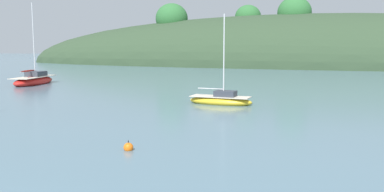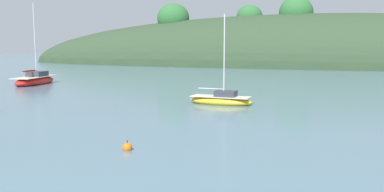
{
  "view_description": "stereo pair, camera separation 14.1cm",
  "coord_description": "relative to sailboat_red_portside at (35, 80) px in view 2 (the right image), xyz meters",
  "views": [
    {
      "loc": [
        9.37,
        -5.92,
        4.6
      ],
      "look_at": [
        0.0,
        20.0,
        1.2
      ],
      "focal_mm": 37.85,
      "sensor_mm": 36.0,
      "label": 1
    },
    {
      "loc": [
        9.51,
        -5.88,
        4.6
      ],
      "look_at": [
        0.0,
        20.0,
        1.2
      ],
      "focal_mm": 37.85,
      "sensor_mm": 36.0,
      "label": 2
    }
  ],
  "objects": [
    {
      "name": "far_shoreline_hill",
      "position": [
        25.27,
        59.42,
        -0.36
      ],
      "size": [
        150.0,
        36.0,
        28.12
      ],
      "color": "#2D422B",
      "rests_on": "ground"
    },
    {
      "name": "sailboat_red_portside",
      "position": [
        0.0,
        0.0,
        0.0
      ],
      "size": [
        4.17,
        8.11,
        10.07
      ],
      "color": "red",
      "rests_on": "ground"
    },
    {
      "name": "sailboat_orange_cutter",
      "position": [
        26.06,
        -8.67,
        -0.13
      ],
      "size": [
        5.22,
        1.92,
        7.29
      ],
      "color": "gold",
      "rests_on": "ground"
    },
    {
      "name": "mooring_buoy_outer",
      "position": [
        26.14,
        -24.01,
        -0.34
      ],
      "size": [
        0.44,
        0.44,
        0.54
      ],
      "color": "orange",
      "rests_on": "ground"
    }
  ]
}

